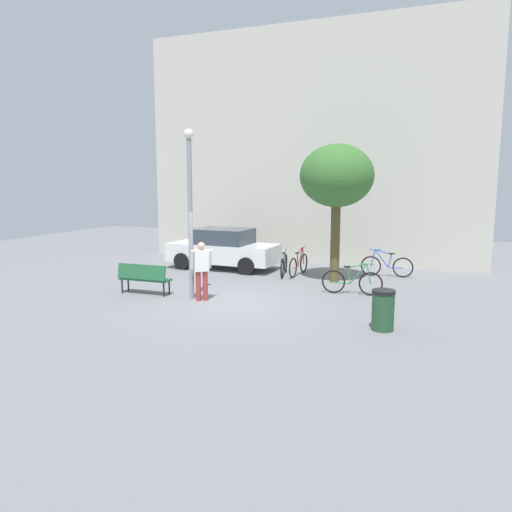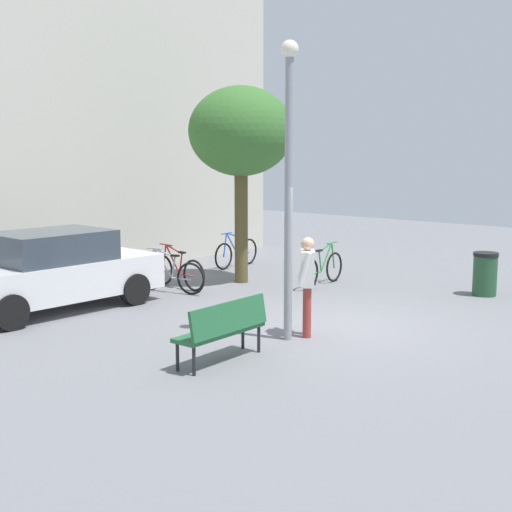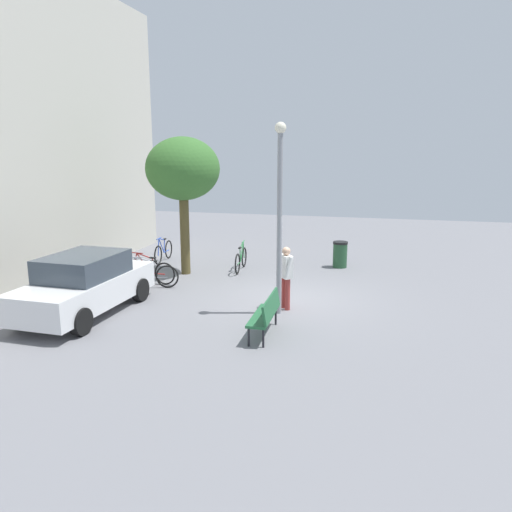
{
  "view_description": "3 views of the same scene",
  "coord_description": "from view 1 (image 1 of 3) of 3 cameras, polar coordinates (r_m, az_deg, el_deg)",
  "views": [
    {
      "loc": [
        5.69,
        -12.22,
        3.38
      ],
      "look_at": [
        0.02,
        1.97,
        1.04
      ],
      "focal_mm": 34.72,
      "sensor_mm": 36.0,
      "label": 1
    },
    {
      "loc": [
        -9.95,
        -6.73,
        3.08
      ],
      "look_at": [
        0.03,
        1.77,
        1.08
      ],
      "focal_mm": 48.44,
      "sensor_mm": 36.0,
      "label": 2
    },
    {
      "loc": [
        -13.07,
        -2.45,
        4.12
      ],
      "look_at": [
        0.46,
        1.07,
        1.1
      ],
      "focal_mm": 34.51,
      "sensor_mm": 36.0,
      "label": 3
    }
  ],
  "objects": [
    {
      "name": "building_facade",
      "position": [
        21.51,
        6.54,
        12.39
      ],
      "size": [
        14.17,
        2.0,
        9.56
      ],
      "primitive_type": "cube",
      "color": "beige",
      "rests_on": "ground_plane"
    },
    {
      "name": "lamppost",
      "position": [
        14.07,
        -7.61,
        6.13
      ],
      "size": [
        0.28,
        0.28,
        4.78
      ],
      "color": "gray",
      "rests_on": "ground_plane"
    },
    {
      "name": "bicycle_green",
      "position": [
        15.05,
        11.03,
        -2.93
      ],
      "size": [
        1.81,
        0.18,
        0.97
      ],
      "color": "black",
      "rests_on": "ground_plane"
    },
    {
      "name": "bicycle_red",
      "position": [
        17.82,
        4.94,
        -0.99
      ],
      "size": [
        0.16,
        1.81,
        0.97
      ],
      "color": "black",
      "rests_on": "ground_plane"
    },
    {
      "name": "trash_bin",
      "position": [
        11.64,
        14.43,
        -6.04
      ],
      "size": [
        0.53,
        0.53,
        0.93
      ],
      "color": "#234C2D",
      "rests_on": "ground_plane"
    },
    {
      "name": "parked_car_white",
      "position": [
        19.07,
        -3.8,
        0.85
      ],
      "size": [
        4.24,
        1.91,
        1.55
      ],
      "color": "silver",
      "rests_on": "ground_plane"
    },
    {
      "name": "plaza_tree",
      "position": [
        16.58,
        9.28,
        8.96
      ],
      "size": [
        2.42,
        2.42,
        4.56
      ],
      "color": "brown",
      "rests_on": "ground_plane"
    },
    {
      "name": "bicycle_blue",
      "position": [
        18.09,
        14.81,
        -1.11
      ],
      "size": [
        1.81,
        0.19,
        0.97
      ],
      "color": "black",
      "rests_on": "ground_plane"
    },
    {
      "name": "park_bench",
      "position": [
        15.13,
        -12.82,
        -2.3
      ],
      "size": [
        1.61,
        0.52,
        0.92
      ],
      "color": "#236038",
      "rests_on": "ground_plane"
    },
    {
      "name": "bicycle_silver",
      "position": [
        17.74,
        3.25,
        -1.02
      ],
      "size": [
        0.43,
        1.78,
        0.97
      ],
      "color": "black",
      "rests_on": "ground_plane"
    },
    {
      "name": "ground_plane",
      "position": [
        13.9,
        -3.11,
        -5.37
      ],
      "size": [
        36.0,
        36.0,
        0.0
      ],
      "primitive_type": "plane",
      "color": "slate"
    },
    {
      "name": "person_by_lamppost",
      "position": [
        13.99,
        -6.29,
        -1.27
      ],
      "size": [
        0.61,
        0.54,
        1.67
      ],
      "color": "#9E3833",
      "rests_on": "ground_plane"
    }
  ]
}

